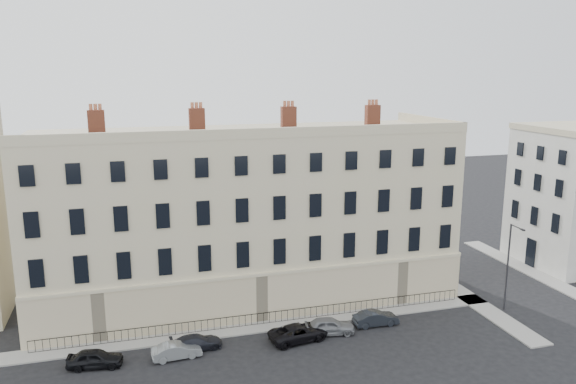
% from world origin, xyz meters
% --- Properties ---
extents(ground, '(160.00, 160.00, 0.00)m').
position_xyz_m(ground, '(0.00, 0.00, 0.00)').
color(ground, black).
rests_on(ground, ground).
extents(terrace, '(36.22, 12.22, 17.00)m').
position_xyz_m(terrace, '(-5.97, 11.97, 7.50)').
color(terrace, beige).
rests_on(terrace, ground).
extents(adjacent_building, '(10.00, 10.00, 14.00)m').
position_xyz_m(adjacent_building, '(29.00, 11.00, 7.00)').
color(adjacent_building, beige).
rests_on(adjacent_building, ground).
extents(pavement_terrace, '(48.00, 2.00, 0.12)m').
position_xyz_m(pavement_terrace, '(-10.00, 5.00, 0.06)').
color(pavement_terrace, gray).
rests_on(pavement_terrace, ground).
extents(pavement_east_return, '(2.00, 24.00, 0.12)m').
position_xyz_m(pavement_east_return, '(13.00, 8.00, 0.06)').
color(pavement_east_return, gray).
rests_on(pavement_east_return, ground).
extents(pavement_adjacent, '(2.00, 20.00, 0.12)m').
position_xyz_m(pavement_adjacent, '(23.00, 10.00, 0.06)').
color(pavement_adjacent, gray).
rests_on(pavement_adjacent, ground).
extents(railings, '(35.00, 0.04, 0.96)m').
position_xyz_m(railings, '(-6.00, 5.40, 0.55)').
color(railings, black).
rests_on(railings, ground).
extents(car_a, '(3.94, 2.03, 1.28)m').
position_xyz_m(car_a, '(-18.74, 2.24, 0.64)').
color(car_a, black).
rests_on(car_a, ground).
extents(car_b, '(3.59, 1.49, 1.15)m').
position_xyz_m(car_b, '(-13.22, 1.91, 0.58)').
color(car_b, gray).
rests_on(car_b, ground).
extents(car_c, '(3.92, 1.84, 1.11)m').
position_xyz_m(car_c, '(-11.71, 2.81, 0.55)').
color(car_c, black).
rests_on(car_c, ground).
extents(car_d, '(4.87, 2.84, 1.27)m').
position_xyz_m(car_d, '(-4.07, 2.08, 0.64)').
color(car_d, black).
rests_on(car_d, ground).
extents(car_e, '(4.13, 2.22, 1.33)m').
position_xyz_m(car_e, '(-1.45, 2.44, 0.67)').
color(car_e, slate).
rests_on(car_e, ground).
extents(car_f, '(3.69, 1.36, 1.21)m').
position_xyz_m(car_f, '(2.65, 2.83, 0.60)').
color(car_f, black).
rests_on(car_f, ground).
extents(streetlamp, '(0.27, 1.65, 7.61)m').
position_xyz_m(streetlamp, '(14.55, 2.47, 4.22)').
color(streetlamp, '#323137').
rests_on(streetlamp, ground).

